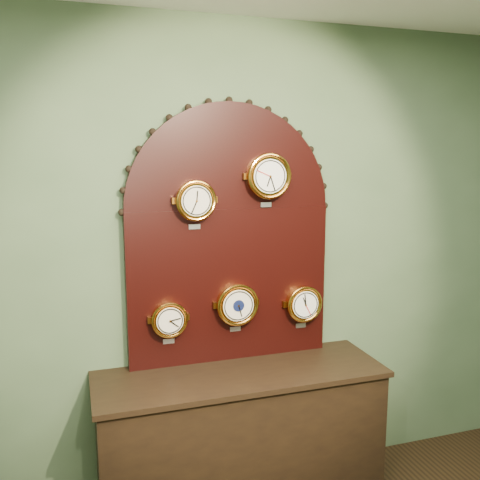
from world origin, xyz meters
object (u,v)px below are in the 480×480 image
object	(u,v)px
roman_clock	(195,201)
hygrometer	(169,319)
display_board	(229,227)
tide_clock	(303,304)
shop_counter	(241,442)
arabic_clock	(268,176)
barometer	(237,304)

from	to	relation	value
roman_clock	hygrometer	bearing A→B (deg)	179.81
display_board	hygrometer	size ratio (longest dim) A/B	5.94
display_board	tide_clock	distance (m)	0.66
hygrometer	display_board	bearing A→B (deg)	10.00
tide_clock	display_board	bearing A→B (deg)	171.53
shop_counter	hygrometer	bearing A→B (deg)	157.66
roman_clock	arabic_clock	size ratio (longest dim) A/B	0.89
roman_clock	barometer	xyz separation A→B (m)	(0.24, -0.00, -0.61)
shop_counter	roman_clock	distance (m)	1.41
roman_clock	arabic_clock	bearing A→B (deg)	-0.12
arabic_clock	hygrometer	bearing A→B (deg)	179.86
tide_clock	hygrometer	bearing A→B (deg)	179.97
shop_counter	arabic_clock	xyz separation A→B (m)	(0.21, 0.15, 1.52)
hygrometer	tide_clock	world-z (taller)	tide_clock
arabic_clock	hygrometer	xyz separation A→B (m)	(-0.59, 0.00, -0.79)
hygrometer	barometer	bearing A→B (deg)	-0.17
shop_counter	roman_clock	xyz separation A→B (m)	(-0.21, 0.15, 1.39)
display_board	tide_clock	xyz separation A→B (m)	(0.45, -0.07, -0.48)
shop_counter	barometer	distance (m)	0.79
barometer	tide_clock	distance (m)	0.42
hygrometer	tide_clock	bearing A→B (deg)	-0.03
barometer	arabic_clock	bearing A→B (deg)	-0.06
shop_counter	roman_clock	world-z (taller)	roman_clock
shop_counter	roman_clock	bearing A→B (deg)	144.40
arabic_clock	tide_clock	distance (m)	0.81
display_board	hygrometer	bearing A→B (deg)	-170.00
tide_clock	arabic_clock	bearing A→B (deg)	-179.78
arabic_clock	tide_clock	world-z (taller)	arabic_clock
display_board	barometer	bearing A→B (deg)	-70.63
roman_clock	shop_counter	bearing A→B (deg)	-35.60
hygrometer	barometer	xyz separation A→B (m)	(0.40, -0.00, 0.05)
arabic_clock	hygrometer	distance (m)	0.98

